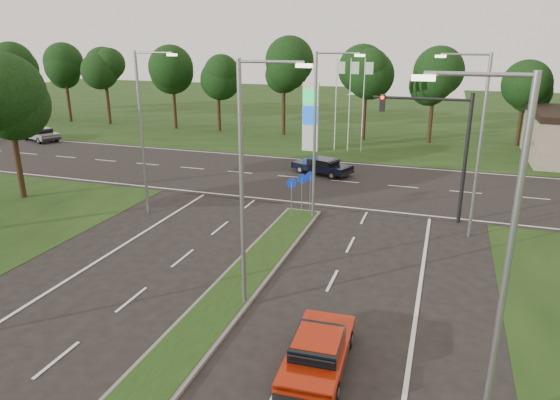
% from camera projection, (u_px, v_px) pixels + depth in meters
% --- Properties ---
extents(verge_far, '(160.00, 50.00, 0.02)m').
position_uv_depth(verge_far, '(386.00, 118.00, 63.27)').
color(verge_far, '#1A3110').
rests_on(verge_far, ground).
extents(cross_road, '(160.00, 12.00, 0.02)m').
position_uv_depth(cross_road, '(331.00, 181.00, 35.31)').
color(cross_road, black).
rests_on(cross_road, ground).
extents(median_kerb, '(2.00, 26.00, 0.12)m').
position_uv_depth(median_kerb, '(201.00, 328.00, 17.26)').
color(median_kerb, slate).
rests_on(median_kerb, ground).
extents(streetlight_median_near, '(2.53, 0.22, 9.00)m').
position_uv_depth(streetlight_median_near, '(247.00, 176.00, 17.21)').
color(streetlight_median_near, gray).
rests_on(streetlight_median_near, ground).
extents(streetlight_median_far, '(2.53, 0.22, 9.00)m').
position_uv_depth(streetlight_median_far, '(318.00, 129.00, 26.23)').
color(streetlight_median_far, gray).
rests_on(streetlight_median_far, ground).
extents(streetlight_left_far, '(2.53, 0.22, 9.00)m').
position_uv_depth(streetlight_left_far, '(144.00, 125.00, 27.23)').
color(streetlight_left_far, gray).
rests_on(streetlight_left_far, ground).
extents(streetlight_right_far, '(2.53, 0.22, 9.00)m').
position_uv_depth(streetlight_right_far, '(476.00, 137.00, 23.87)').
color(streetlight_right_far, gray).
rests_on(streetlight_right_far, ground).
extents(streetlight_right_near, '(2.53, 0.22, 9.00)m').
position_uv_depth(streetlight_right_near, '(500.00, 249.00, 11.25)').
color(streetlight_right_near, gray).
rests_on(streetlight_right_near, ground).
extents(traffic_signal, '(5.10, 0.42, 7.00)m').
position_uv_depth(traffic_signal, '(441.00, 137.00, 26.29)').
color(traffic_signal, black).
rests_on(traffic_signal, ground).
extents(median_signs, '(1.16, 1.76, 2.38)m').
position_uv_depth(median_signs, '(301.00, 186.00, 27.93)').
color(median_signs, gray).
rests_on(median_signs, ground).
extents(gas_pylon, '(5.80, 1.26, 8.00)m').
position_uv_depth(gas_pylon, '(313.00, 115.00, 43.63)').
color(gas_pylon, silver).
rests_on(gas_pylon, ground).
extents(tree_left_far, '(5.20, 5.20, 8.86)m').
position_uv_depth(tree_left_far, '(3.00, 100.00, 29.75)').
color(tree_left_far, black).
rests_on(tree_left_far, ground).
extents(treeline_far, '(6.00, 6.00, 9.90)m').
position_uv_depth(treeline_far, '(372.00, 69.00, 47.54)').
color(treeline_far, black).
rests_on(treeline_far, ground).
extents(red_sedan, '(1.87, 4.20, 1.13)m').
position_uv_depth(red_sedan, '(318.00, 351.00, 15.07)').
color(red_sedan, '#951B08').
rests_on(red_sedan, ground).
extents(navy_sedan, '(4.69, 3.11, 1.19)m').
position_uv_depth(navy_sedan, '(322.00, 166.00, 36.77)').
color(navy_sedan, black).
rests_on(navy_sedan, ground).
extents(far_car_a, '(4.77, 3.36, 1.26)m').
position_uv_depth(far_car_a, '(40.00, 134.00, 48.72)').
color(far_car_a, gray).
rests_on(far_car_a, ground).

